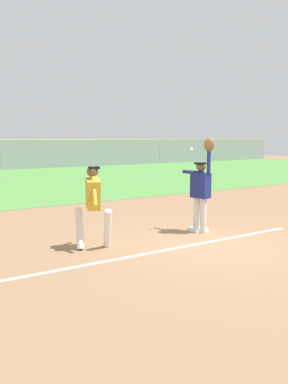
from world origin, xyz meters
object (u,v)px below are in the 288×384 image
Objects in this scene: fielder at (201,187)px; runner at (93,201)px; parked_car_white at (85,156)px; first_base at (198,229)px; parked_car_green at (13,158)px; baseball at (191,149)px.

fielder reaches higher than runner.
runner is 0.38× the size of parked_car_white.
first_base is 0.08× the size of parked_car_white.
parked_car_white is (6.26, 0.34, 0.00)m from parked_car_green.
first_base is at bearing -115.93° from fielder.
first_base is 2.95m from runner.
runner is (-2.76, 0.12, -0.12)m from fielder.
parked_car_white is (10.02, 24.25, -0.32)m from runner.
fielder is 0.50× the size of parked_car_green.
parked_car_green reaches higher than first_base.
baseball is 23.83m from parked_car_green.
runner is 2.84m from baseball.
first_base is at bearing -87.81° from parked_car_green.
first_base is 0.22× the size of runner.
first_base is 23.94m from parked_car_green.
parked_car_green is 6.26m from parked_car_white.
baseball is 0.02× the size of parked_car_white.
fielder is at bearing 15.38° from runner.
parked_car_white is at bearing 73.01° from baseball.
baseball is at bearing -104.66° from parked_car_white.
parked_car_white is (7.23, 24.25, 0.63)m from first_base.
baseball is at bearing 20.91° from runner.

